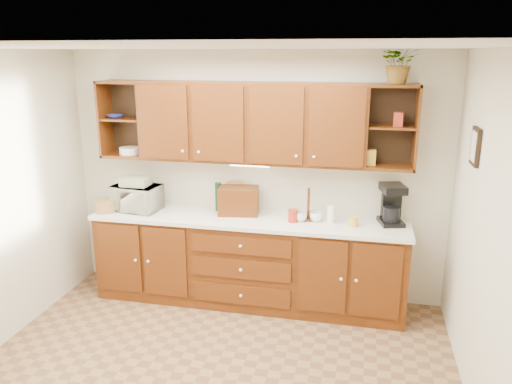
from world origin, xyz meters
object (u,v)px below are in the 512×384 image
at_px(microwave, 137,198).
at_px(potted_plant, 400,62).
at_px(bread_box, 239,201).
at_px(coffee_maker, 392,205).

distance_m(microwave, potted_plant, 2.96).
height_order(microwave, bread_box, bread_box).
bearing_deg(potted_plant, microwave, -178.13).
xyz_separation_m(bread_box, potted_plant, (1.51, -0.01, 1.40)).
distance_m(bread_box, potted_plant, 2.06).
bearing_deg(coffee_maker, potted_plant, -135.57).
xyz_separation_m(coffee_maker, potted_plant, (-0.03, -0.05, 1.35)).
height_order(microwave, coffee_maker, coffee_maker).
relative_size(coffee_maker, potted_plant, 1.04).
xyz_separation_m(microwave, coffee_maker, (2.64, 0.13, 0.06)).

